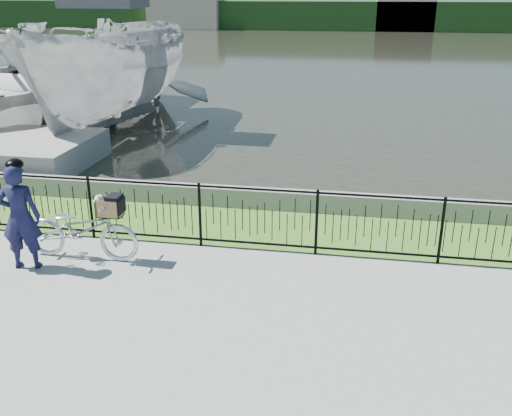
% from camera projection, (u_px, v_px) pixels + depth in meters
% --- Properties ---
extents(ground, '(120.00, 120.00, 0.00)m').
position_uv_depth(ground, '(238.00, 295.00, 8.35)').
color(ground, gray).
rests_on(ground, ground).
extents(grass_strip, '(60.00, 2.00, 0.01)m').
position_uv_depth(grass_strip, '(266.00, 227.00, 10.74)').
color(grass_strip, '#416F22').
rests_on(grass_strip, ground).
extents(water, '(120.00, 120.00, 0.00)m').
position_uv_depth(water, '(337.00, 55.00, 38.68)').
color(water, '#27271E').
rests_on(water, ground).
extents(quay_wall, '(60.00, 0.30, 0.40)m').
position_uv_depth(quay_wall, '(274.00, 199.00, 11.59)').
color(quay_wall, gray).
rests_on(quay_wall, ground).
extents(fence, '(14.00, 0.06, 1.15)m').
position_uv_depth(fence, '(257.00, 219.00, 9.61)').
color(fence, black).
rests_on(fence, ground).
extents(far_treeline, '(120.00, 6.00, 3.00)m').
position_uv_depth(far_treeline, '(348.00, 15.00, 62.96)').
color(far_treeline, '#1F4219').
rests_on(far_treeline, ground).
extents(far_building_left, '(8.00, 4.00, 4.00)m').
position_uv_depth(far_building_left, '(186.00, 10.00, 63.87)').
color(far_building_left, '#ADA18B').
rests_on(far_building_left, ground).
extents(far_building_right, '(6.00, 3.00, 3.20)m').
position_uv_depth(far_building_right, '(405.00, 15.00, 60.57)').
color(far_building_right, '#ADA18B').
rests_on(far_building_right, ground).
extents(bicycle_rig, '(1.95, 0.68, 1.16)m').
position_uv_depth(bicycle_rig, '(82.00, 229.00, 9.34)').
color(bicycle_rig, silver).
rests_on(bicycle_rig, ground).
extents(cyclist, '(0.70, 0.54, 1.80)m').
position_uv_depth(cyclist, '(20.00, 216.00, 8.89)').
color(cyclist, black).
rests_on(cyclist, ground).
extents(boat_near, '(3.71, 9.15, 5.29)m').
position_uv_depth(boat_near, '(110.00, 71.00, 17.19)').
color(boat_near, '#AFAEAE').
rests_on(boat_near, water).
extents(boat_far, '(11.16, 13.82, 2.53)m').
position_uv_depth(boat_far, '(34.00, 85.00, 18.67)').
color(boat_far, '#AFAEAE').
rests_on(boat_far, water).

